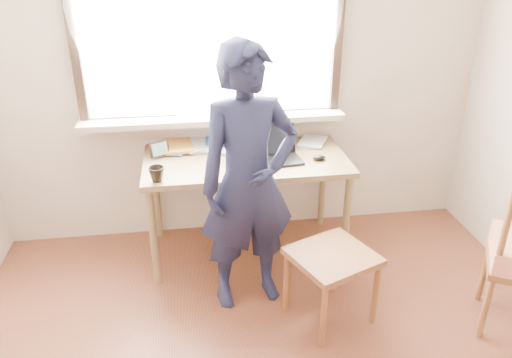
{
  "coord_description": "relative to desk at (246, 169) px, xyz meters",
  "views": [
    {
      "loc": [
        -0.4,
        -1.44,
        2.07
      ],
      "look_at": [
        -0.04,
        0.95,
        0.91
      ],
      "focal_mm": 35.0,
      "sensor_mm": 36.0,
      "label": 1
    }
  ],
  "objects": [
    {
      "name": "room_shell",
      "position": [
        -0.01,
        -1.43,
        0.98
      ],
      "size": [
        3.52,
        4.02,
        2.61
      ],
      "color": "beige",
      "rests_on": "ground"
    },
    {
      "name": "desk",
      "position": [
        0.0,
        0.0,
        0.0
      ],
      "size": [
        1.37,
        0.69,
        0.73
      ],
      "color": "brown",
      "rests_on": "ground"
    },
    {
      "name": "laptop",
      "position": [
        0.19,
        -0.03,
        0.13
      ],
      "size": [
        0.34,
        0.29,
        0.22
      ],
      "color": "black",
      "rests_on": "desk"
    },
    {
      "name": "mug_white",
      "position": [
        -0.07,
        0.14,
        0.12
      ],
      "size": [
        0.15,
        0.15,
        0.09
      ],
      "primitive_type": "imported",
      "rotation": [
        0.0,
        0.0,
        0.38
      ],
      "color": "white",
      "rests_on": "desk"
    },
    {
      "name": "mug_dark",
      "position": [
        -0.58,
        -0.27,
        0.12
      ],
      "size": [
        0.11,
        0.11,
        0.09
      ],
      "primitive_type": "imported",
      "rotation": [
        0.0,
        0.0,
        -0.08
      ],
      "color": "black",
      "rests_on": "desk"
    },
    {
      "name": "mouse",
      "position": [
        0.48,
        -0.1,
        0.09
      ],
      "size": [
        0.09,
        0.06,
        0.03
      ],
      "primitive_type": "ellipsoid",
      "color": "black",
      "rests_on": "desk"
    },
    {
      "name": "desk_clutter",
      "position": [
        -0.31,
        0.18,
        0.09
      ],
      "size": [
        0.78,
        0.5,
        0.04
      ],
      "color": "white",
      "rests_on": "desk"
    },
    {
      "name": "book_a",
      "position": [
        -0.42,
        0.23,
        0.09
      ],
      "size": [
        0.3,
        0.35,
        0.03
      ],
      "primitive_type": "imported",
      "rotation": [
        0.0,
        0.0,
        0.29
      ],
      "color": "white",
      "rests_on": "desk"
    },
    {
      "name": "book_b",
      "position": [
        0.44,
        0.25,
        0.09
      ],
      "size": [
        0.27,
        0.29,
        0.02
      ],
      "primitive_type": "imported",
      "rotation": [
        0.0,
        0.0,
        -0.47
      ],
      "color": "white",
      "rests_on": "desk"
    },
    {
      "name": "picture_frame",
      "position": [
        -0.58,
        0.1,
        0.13
      ],
      "size": [
        0.13,
        0.08,
        0.11
      ],
      "color": "black",
      "rests_on": "desk"
    },
    {
      "name": "work_chair",
      "position": [
        0.4,
        -0.78,
        -0.28
      ],
      "size": [
        0.57,
        0.56,
        0.45
      ],
      "color": "brown",
      "rests_on": "ground"
    },
    {
      "name": "person",
      "position": [
        -0.05,
        -0.51,
        0.15
      ],
      "size": [
        0.65,
        0.49,
        1.62
      ],
      "primitive_type": "imported",
      "rotation": [
        0.0,
        0.0,
        0.19
      ],
      "color": "black",
      "rests_on": "ground"
    }
  ]
}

